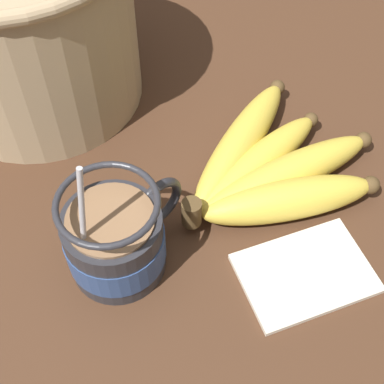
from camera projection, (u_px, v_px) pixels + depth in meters
table at (187, 263)px, 53.33cm from camera, size 117.09×117.09×2.84cm
coffee_mug at (116, 240)px, 48.56cm from camera, size 12.84×9.21×15.60cm
banana_bunch at (269, 169)px, 56.21cm from camera, size 22.80×20.18×4.40cm
woven_basket at (26, 22)px, 58.60cm from camera, size 25.16×25.16×19.15cm
napkin at (305, 273)px, 50.67cm from camera, size 14.62×12.65×0.60cm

